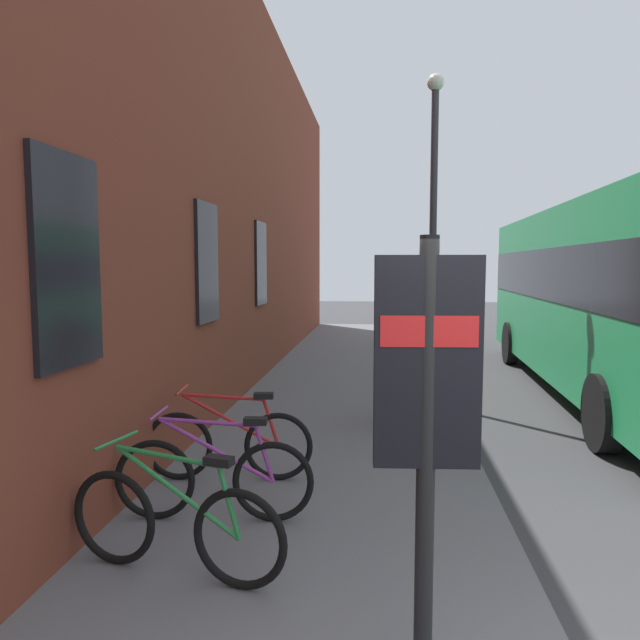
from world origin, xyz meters
TOP-DOWN VIEW (x-y plane):
  - ground at (6.00, -1.00)m, footprint 60.00×60.00m
  - sidewalk_pavement at (8.00, 1.75)m, footprint 24.00×3.50m
  - station_facade at (8.99, 3.80)m, footprint 22.00×0.65m
  - bicycle_by_door at (1.76, 2.61)m, footprint 0.58×1.74m
  - bicycle_far_end at (2.70, 2.59)m, footprint 0.48×1.77m
  - bicycle_nearest_sign at (3.67, 2.71)m, footprint 0.48×1.77m
  - transit_info_sign at (0.86, 0.90)m, footprint 0.12×0.55m
  - city_bus at (8.73, -3.00)m, footprint 10.60×2.98m
  - pedestrian_crossing_street at (6.00, 1.04)m, footprint 0.60×0.29m
  - street_lamp at (7.81, 0.30)m, footprint 0.28×0.28m

SIDE VIEW (x-z plane):
  - ground at x=6.00m, z-range 0.00..0.00m
  - sidewalk_pavement at x=8.00m, z-range 0.00..0.12m
  - bicycle_by_door at x=1.76m, z-range 0.02..1.00m
  - bicycle_nearest_sign at x=3.67m, z-range 0.02..1.00m
  - bicycle_far_end at x=2.70m, z-range 0.02..1.00m
  - pedestrian_crossing_street at x=6.00m, z-range 0.30..1.88m
  - transit_info_sign at x=0.86m, z-range 0.52..2.92m
  - city_bus at x=8.73m, z-range 0.24..3.59m
  - street_lamp at x=7.81m, z-range 0.60..5.96m
  - station_facade at x=8.99m, z-range 0.00..7.50m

